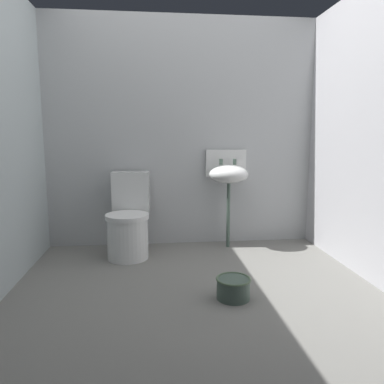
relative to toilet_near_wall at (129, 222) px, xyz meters
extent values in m
cube|color=slate|center=(0.54, -0.94, -0.36)|extent=(3.13, 2.98, 0.08)
cube|color=#AEB1B2|center=(0.54, 0.40, 0.83)|extent=(3.13, 0.10, 2.31)
cylinder|color=white|center=(-0.01, -0.09, -0.13)|extent=(0.41, 0.41, 0.38)
cylinder|color=white|center=(-0.01, -0.09, 0.08)|extent=(0.43, 0.43, 0.04)
cube|color=white|center=(0.02, 0.21, 0.26)|extent=(0.37, 0.21, 0.40)
cylinder|color=#425449|center=(0.99, 0.16, 0.01)|extent=(0.04, 0.04, 0.66)
ellipsoid|color=white|center=(0.99, 0.16, 0.43)|extent=(0.40, 0.32, 0.18)
cube|color=white|center=(0.99, 0.33, 0.53)|extent=(0.42, 0.04, 0.28)
cylinder|color=#425449|center=(0.92, 0.22, 0.55)|extent=(0.04, 0.04, 0.06)
cylinder|color=#425449|center=(1.06, 0.22, 0.55)|extent=(0.04, 0.04, 0.06)
cylinder|color=#425449|center=(0.78, -1.03, -0.25)|extent=(0.23, 0.23, 0.14)
torus|color=#465C42|center=(0.78, -1.03, -0.18)|extent=(0.25, 0.25, 0.02)
camera|label=1|loc=(0.24, -3.42, 0.82)|focal=34.23mm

